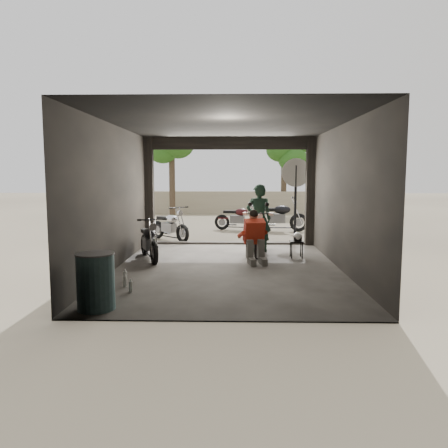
{
  "coord_description": "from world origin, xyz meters",
  "views": [
    {
      "loc": [
        0.15,
        -9.57,
        2.12
      ],
      "look_at": [
        -0.09,
        0.6,
        0.95
      ],
      "focal_mm": 35.0,
      "sensor_mm": 36.0,
      "label": 1
    }
  ],
  "objects_px": {
    "outside_bike_a": "(170,223)",
    "helmet": "(297,237)",
    "left_bike": "(149,239)",
    "stool": "(296,244)",
    "outside_bike_c": "(278,214)",
    "main_bike": "(260,233)",
    "oil_drum": "(96,282)",
    "mechanic": "(255,238)",
    "outside_bike_b": "(239,216)",
    "sign_post": "(296,186)",
    "rider": "(259,219)"
  },
  "relations": [
    {
      "from": "main_bike",
      "to": "outside_bike_a",
      "type": "xyz_separation_m",
      "value": [
        -2.74,
        2.38,
        -0.03
      ]
    },
    {
      "from": "left_bike",
      "to": "outside_bike_a",
      "type": "xyz_separation_m",
      "value": [
        0.04,
        3.2,
        0.02
      ]
    },
    {
      "from": "left_bike",
      "to": "outside_bike_a",
      "type": "height_order",
      "value": "outside_bike_a"
    },
    {
      "from": "outside_bike_c",
      "to": "stool",
      "type": "xyz_separation_m",
      "value": [
        -0.07,
        -5.23,
        -0.27
      ]
    },
    {
      "from": "stool",
      "to": "sign_post",
      "type": "bearing_deg",
      "value": 83.06
    },
    {
      "from": "main_bike",
      "to": "left_bike",
      "type": "bearing_deg",
      "value": -155.73
    },
    {
      "from": "outside_bike_b",
      "to": "helmet",
      "type": "bearing_deg",
      "value": -151.98
    },
    {
      "from": "outside_bike_a",
      "to": "outside_bike_c",
      "type": "bearing_deg",
      "value": -12.65
    },
    {
      "from": "outside_bike_b",
      "to": "stool",
      "type": "distance_m",
      "value": 5.68
    },
    {
      "from": "mechanic",
      "to": "helmet",
      "type": "relative_size",
      "value": 5.01
    },
    {
      "from": "outside_bike_c",
      "to": "helmet",
      "type": "height_order",
      "value": "outside_bike_c"
    },
    {
      "from": "outside_bike_c",
      "to": "mechanic",
      "type": "xyz_separation_m",
      "value": [
        -1.14,
        -5.94,
        -0.03
      ]
    },
    {
      "from": "stool",
      "to": "sign_post",
      "type": "distance_m",
      "value": 2.82
    },
    {
      "from": "oil_drum",
      "to": "sign_post",
      "type": "bearing_deg",
      "value": 59.36
    },
    {
      "from": "left_bike",
      "to": "rider",
      "type": "xyz_separation_m",
      "value": [
        2.77,
        1.14,
        0.39
      ]
    },
    {
      "from": "main_bike",
      "to": "mechanic",
      "type": "height_order",
      "value": "mechanic"
    },
    {
      "from": "left_bike",
      "to": "helmet",
      "type": "height_order",
      "value": "left_bike"
    },
    {
      "from": "outside_bike_a",
      "to": "stool",
      "type": "distance_m",
      "value": 4.64
    },
    {
      "from": "outside_bike_a",
      "to": "stool",
      "type": "relative_size",
      "value": 3.71
    },
    {
      "from": "outside_bike_a",
      "to": "oil_drum",
      "type": "xyz_separation_m",
      "value": [
        -0.08,
        -7.23,
        -0.11
      ]
    },
    {
      "from": "outside_bike_a",
      "to": "helmet",
      "type": "bearing_deg",
      "value": -83.54
    },
    {
      "from": "left_bike",
      "to": "oil_drum",
      "type": "xyz_separation_m",
      "value": [
        -0.04,
        -4.03,
        -0.09
      ]
    },
    {
      "from": "left_bike",
      "to": "helmet",
      "type": "bearing_deg",
      "value": -17.14
    },
    {
      "from": "left_bike",
      "to": "outside_bike_b",
      "type": "relative_size",
      "value": 0.97
    },
    {
      "from": "outside_bike_b",
      "to": "sign_post",
      "type": "distance_m",
      "value": 3.72
    },
    {
      "from": "mechanic",
      "to": "oil_drum",
      "type": "xyz_separation_m",
      "value": [
        -2.65,
        -3.64,
        -0.17
      ]
    },
    {
      "from": "stool",
      "to": "helmet",
      "type": "bearing_deg",
      "value": -47.42
    },
    {
      "from": "stool",
      "to": "oil_drum",
      "type": "xyz_separation_m",
      "value": [
        -3.72,
        -4.35,
        0.08
      ]
    },
    {
      "from": "main_bike",
      "to": "mechanic",
      "type": "relative_size",
      "value": 1.43
    },
    {
      "from": "left_bike",
      "to": "outside_bike_a",
      "type": "relative_size",
      "value": 0.97
    },
    {
      "from": "oil_drum",
      "to": "stool",
      "type": "bearing_deg",
      "value": 49.48
    },
    {
      "from": "outside_bike_a",
      "to": "mechanic",
      "type": "bearing_deg",
      "value": -99.57
    },
    {
      "from": "main_bike",
      "to": "oil_drum",
      "type": "bearing_deg",
      "value": -112.42
    },
    {
      "from": "left_bike",
      "to": "outside_bike_c",
      "type": "height_order",
      "value": "outside_bike_c"
    },
    {
      "from": "stool",
      "to": "oil_drum",
      "type": "distance_m",
      "value": 5.72
    },
    {
      "from": "outside_bike_a",
      "to": "rider",
      "type": "height_order",
      "value": "rider"
    },
    {
      "from": "rider",
      "to": "oil_drum",
      "type": "height_order",
      "value": "rider"
    },
    {
      "from": "main_bike",
      "to": "outside_bike_a",
      "type": "distance_m",
      "value": 3.62
    },
    {
      "from": "outside_bike_a",
      "to": "stool",
      "type": "bearing_deg",
      "value": -83.48
    },
    {
      "from": "outside_bike_a",
      "to": "oil_drum",
      "type": "distance_m",
      "value": 7.24
    },
    {
      "from": "left_bike",
      "to": "sign_post",
      "type": "bearing_deg",
      "value": 12.93
    },
    {
      "from": "left_bike",
      "to": "stool",
      "type": "height_order",
      "value": "left_bike"
    },
    {
      "from": "outside_bike_a",
      "to": "rider",
      "type": "distance_m",
      "value": 3.44
    },
    {
      "from": "left_bike",
      "to": "outside_bike_b",
      "type": "xyz_separation_m",
      "value": [
        2.27,
        5.82,
        0.02
      ]
    },
    {
      "from": "left_bike",
      "to": "oil_drum",
      "type": "distance_m",
      "value": 4.03
    },
    {
      "from": "mechanic",
      "to": "oil_drum",
      "type": "bearing_deg",
      "value": -136.63
    },
    {
      "from": "outside_bike_a",
      "to": "outside_bike_b",
      "type": "height_order",
      "value": "outside_bike_a"
    },
    {
      "from": "mechanic",
      "to": "helmet",
      "type": "xyz_separation_m",
      "value": [
        1.09,
        0.69,
        -0.06
      ]
    },
    {
      "from": "outside_bike_b",
      "to": "left_bike",
      "type": "bearing_deg",
      "value": 172.23
    },
    {
      "from": "main_bike",
      "to": "helmet",
      "type": "xyz_separation_m",
      "value": [
        0.92,
        -0.53,
        -0.03
      ]
    }
  ]
}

